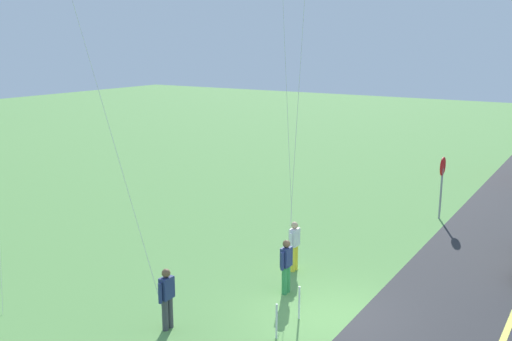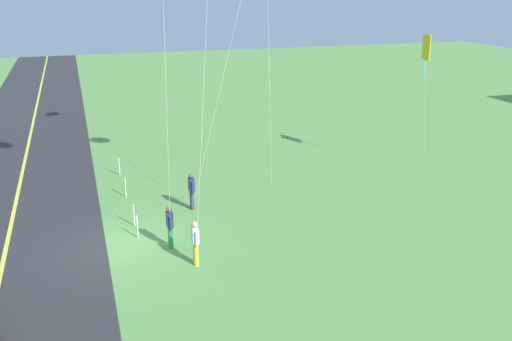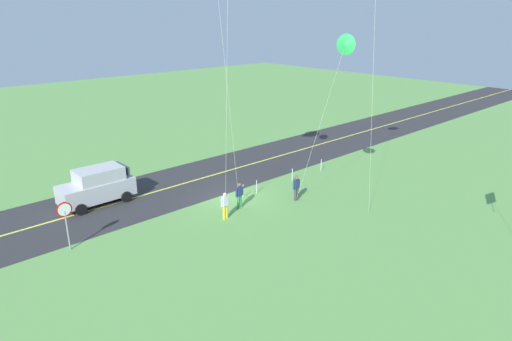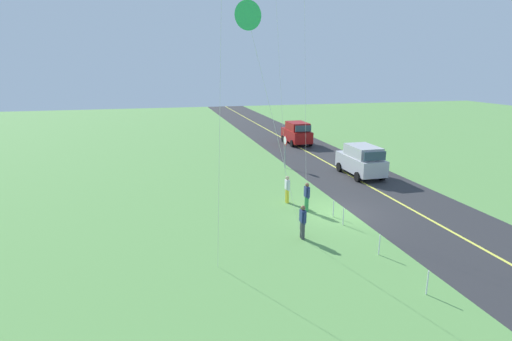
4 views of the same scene
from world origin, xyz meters
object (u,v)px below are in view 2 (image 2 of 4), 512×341
object	(u,v)px
person_child_watcher	(192,190)
kite_green_far	(426,50)
person_adult_companion	(195,241)
person_adult_near	(170,225)

from	to	relation	value
person_child_watcher	kite_green_far	bearing A→B (deg)	99.86
person_adult_companion	person_child_watcher	world-z (taller)	same
person_adult_near	person_child_watcher	size ratio (longest dim) A/B	1.00
kite_green_far	person_adult_near	bearing A→B (deg)	-69.85
person_adult_near	person_adult_companion	distance (m)	1.69
person_adult_near	person_child_watcher	distance (m)	3.71
person_adult_near	person_child_watcher	xyz separation A→B (m)	(-3.39, 1.50, 0.00)
person_adult_near	kite_green_far	size ratio (longest dim) A/B	0.23
person_adult_near	person_child_watcher	world-z (taller)	same
person_adult_near	person_adult_companion	xyz separation A→B (m)	(1.58, 0.59, 0.00)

